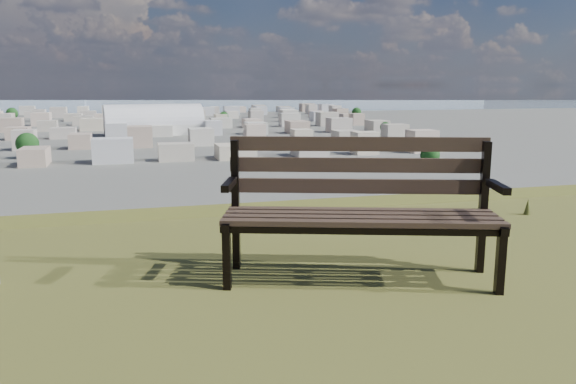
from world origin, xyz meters
name	(u,v)px	position (x,y,z in m)	size (l,w,h in m)	color
park_bench	(360,200)	(-0.21, 1.79, 25.58)	(2.07, 1.21, 1.03)	#483429
arena	(154,125)	(8.22, 310.78, 5.08)	(53.00, 26.63, 21.56)	silver
city_blocks	(137,119)	(0.00, 394.44, 3.50)	(395.00, 361.00, 7.00)	#BCB1A5
city_trees	(88,126)	(-26.39, 319.00, 4.83)	(406.52, 387.20, 9.98)	#35201A
bay_water	(135,103)	(0.00, 900.00, 0.00)	(2400.00, 700.00, 0.12)	#879FAD
far_hills	(107,86)	(-60.92, 1402.93, 25.47)	(2050.00, 340.00, 60.00)	#8895A9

